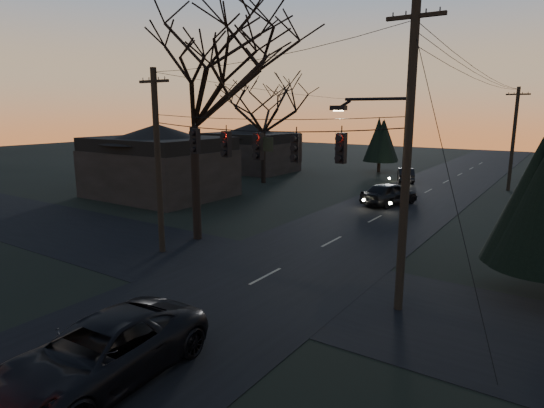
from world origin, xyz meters
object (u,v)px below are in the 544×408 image
Objects in this scene: utility_pole_far_l at (404,170)px; utility_pole_right at (398,309)px; bare_tree_left at (192,80)px; utility_pole_left at (162,252)px; sedan_oncoming_b at (406,175)px; utility_pole_far_r at (508,191)px; suv_near at (101,353)px; sedan_oncoming_a at (389,194)px.

utility_pole_right is at bearing -72.28° from utility_pole_far_l.
utility_pole_far_l is at bearing 89.77° from bare_tree_left.
utility_pole_left reaches higher than sedan_oncoming_b.
utility_pole_far_r is at bearing 159.20° from sedan_oncoming_b.
utility_pole_right reaches higher than utility_pole_left.
utility_pole_far_r is 1.06× the size of utility_pole_far_l.
utility_pole_left is 8.52m from bare_tree_left.
suv_near reaches higher than sedan_oncoming_b.
utility_pole_left is at bearing 126.33° from suv_near.
utility_pole_far_l is (-11.50, 8.00, 0.00)m from utility_pole_far_r.
utility_pole_left is at bearing 180.00° from utility_pole_right.
utility_pole_left reaches higher than sedan_oncoming_a.
bare_tree_left reaches higher than utility_pole_far_l.
utility_pole_far_r is 12.98m from sedan_oncoming_a.
utility_pole_right reaches higher than suv_near.
utility_pole_far_r is 29.10m from bare_tree_left.
sedan_oncoming_b is (-2.40, 11.18, -0.16)m from sedan_oncoming_a.
bare_tree_left is (-11.63, -25.41, 8.12)m from utility_pole_far_r.
suv_near is at bearing -57.40° from bare_tree_left.
suv_near is at bearing -50.51° from utility_pole_left.
utility_pole_right is 1.77× the size of suv_near.
utility_pole_right is at bearing 0.00° from utility_pole_left.
bare_tree_left is (-0.13, -33.41, 8.12)m from utility_pole_far_l.
utility_pole_far_r is at bearing 90.00° from utility_pole_right.
bare_tree_left is at bearing -90.23° from utility_pole_far_l.
utility_pole_far_l is 20.02m from sedan_oncoming_a.
bare_tree_left reaches higher than suv_near.
utility_pole_left is 36.00m from utility_pole_far_l.
sedan_oncoming_b is at bearing 84.26° from utility_pole_left.
bare_tree_left is 2.05× the size of suv_near.
utility_pole_left is at bearing -87.02° from bare_tree_left.
sedan_oncoming_a is 11.44m from sedan_oncoming_b.
utility_pole_right is 28.00m from utility_pole_far_r.
sedan_oncoming_a is at bearing 90.51° from suv_near.
bare_tree_left is at bearing 119.44° from suv_near.
suv_near is 36.34m from sedan_oncoming_b.
utility_pole_left is 1.00× the size of utility_pole_far_r.
bare_tree_left is (-0.13, 2.59, 8.12)m from utility_pole_left.
suv_near is (-4.70, -8.25, 0.79)m from utility_pole_right.
utility_pole_right is 17.85m from sedan_oncoming_a.
utility_pole_far_r is 0.73× the size of bare_tree_left.
utility_pole_left is 28.01m from sedan_oncoming_b.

